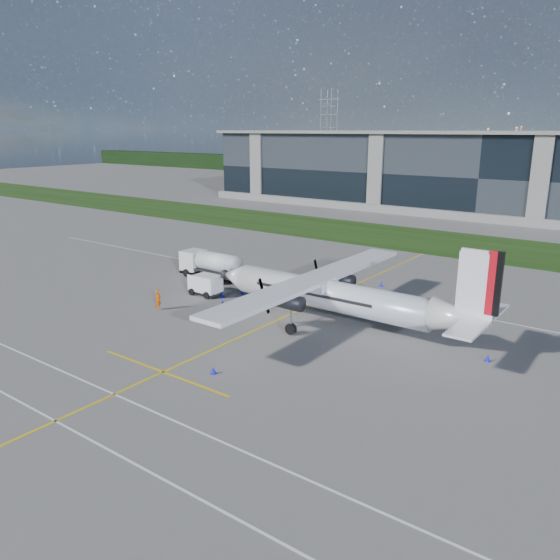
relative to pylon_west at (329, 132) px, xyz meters
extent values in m
plane|color=#5A5755|center=(80.00, -110.00, -15.00)|extent=(400.00, 400.00, 0.00)
cube|color=#17360E|center=(80.00, -102.00, -14.98)|extent=(400.00, 18.00, 0.04)
cube|color=black|center=(80.00, -70.00, -7.50)|extent=(120.00, 20.00, 15.00)
cube|color=black|center=(80.00, -10.00, -12.00)|extent=(400.00, 6.00, 6.00)
cube|color=yellow|center=(83.00, -140.00, -14.99)|extent=(0.20, 70.00, 0.01)
cube|color=white|center=(80.00, -164.00, -14.99)|extent=(90.00, 0.15, 0.01)
imported|color=#F25907|center=(72.56, -147.19, -13.94)|extent=(0.73, 0.94, 2.12)
cone|color=#0D10E4|center=(75.56, -138.89, -14.75)|extent=(0.36, 0.36, 0.50)
cone|color=#0D10E4|center=(74.68, -140.83, -14.75)|extent=(0.36, 0.36, 0.50)
cone|color=#0D10E4|center=(76.32, -142.68, -14.75)|extent=(0.36, 0.36, 0.50)
cone|color=#0D10E4|center=(85.47, -128.14, -14.75)|extent=(0.36, 0.36, 0.50)
cone|color=#0D10E4|center=(85.92, -154.15, -14.75)|extent=(0.36, 0.36, 0.50)
cone|color=#0D10E4|center=(100.15, -141.12, -14.75)|extent=(0.36, 0.36, 0.50)
camera|label=1|loc=(109.51, -178.58, 0.88)|focal=35.00mm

